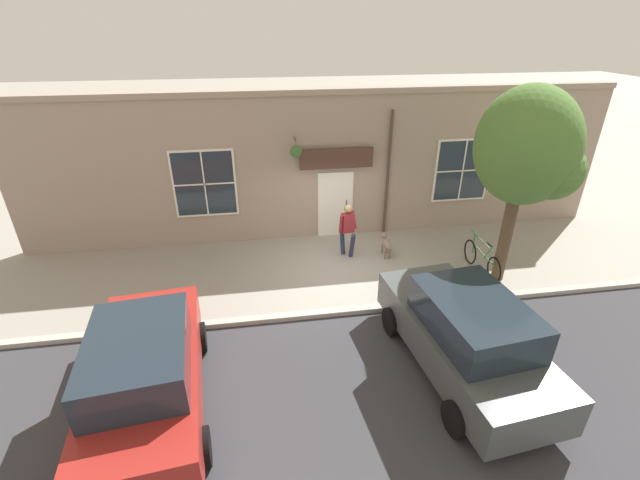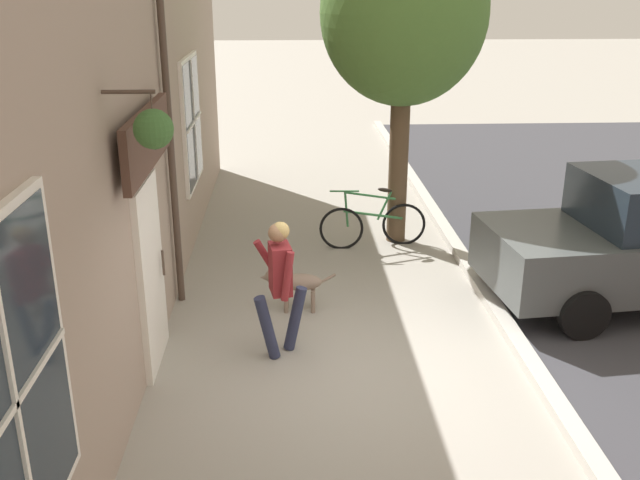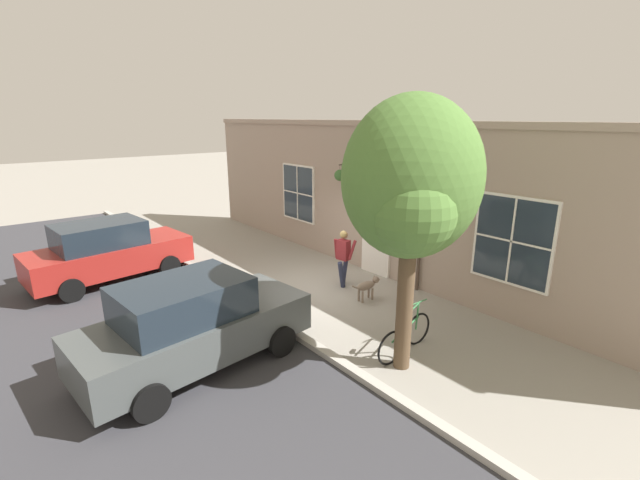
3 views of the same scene
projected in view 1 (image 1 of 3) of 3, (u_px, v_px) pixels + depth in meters
The scene contains 9 objects.
ground_plane at pixel (338, 269), 11.92m from camera, with size 90.00×90.00×0.00m, color gray.
curb_and_road at pixel (409, 457), 6.78m from camera, with size 10.10×28.00×0.12m.
storefront_facade at pixel (325, 166), 12.94m from camera, with size 0.95×18.00×4.50m.
pedestrian_walking at pixel (348, 226), 12.21m from camera, with size 0.62×0.55×1.61m.
dog_on_leash at pixel (386, 243), 12.48m from camera, with size 0.99×0.26×0.60m.
street_tree_by_curb at pixel (529, 150), 9.86m from camera, with size 2.52×2.27×4.99m.
leaning_bicycle at pixel (482, 259), 11.68m from camera, with size 1.73×0.23×1.00m.
parked_car_nearest_curb at pixel (145, 372), 7.25m from camera, with size 4.46×2.27×1.75m.
parked_car_mid_block at pixel (465, 334), 8.12m from camera, with size 4.46×2.27×1.75m.
Camera 1 is at (10.01, -2.08, 6.20)m, focal length 24.00 mm.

